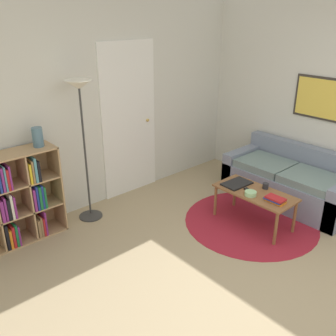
{
  "coord_description": "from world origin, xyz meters",
  "views": [
    {
      "loc": [
        -2.46,
        -1.23,
        2.42
      ],
      "look_at": [
        0.01,
        1.52,
        0.85
      ],
      "focal_mm": 40.0,
      "sensor_mm": 36.0,
      "label": 1
    }
  ],
  "objects_px": {
    "cup": "(266,186)",
    "floor_lamp": "(81,106)",
    "bookshelf": "(6,203)",
    "vase_on_shelf": "(38,137)",
    "bowl": "(251,193)",
    "laptop": "(237,184)",
    "couch": "(291,181)",
    "coffee_table": "(255,195)"
  },
  "relations": [
    {
      "from": "couch",
      "to": "cup",
      "type": "distance_m",
      "value": 0.79
    },
    {
      "from": "couch",
      "to": "bowl",
      "type": "relative_size",
      "value": 12.45
    },
    {
      "from": "vase_on_shelf",
      "to": "coffee_table",
      "type": "bearing_deg",
      "value": -39.2
    },
    {
      "from": "floor_lamp",
      "to": "vase_on_shelf",
      "type": "height_order",
      "value": "floor_lamp"
    },
    {
      "from": "bookshelf",
      "to": "bowl",
      "type": "height_order",
      "value": "bookshelf"
    },
    {
      "from": "floor_lamp",
      "to": "vase_on_shelf",
      "type": "relative_size",
      "value": 7.97
    },
    {
      "from": "laptop",
      "to": "couch",
      "type": "bearing_deg",
      "value": -13.69
    },
    {
      "from": "couch",
      "to": "coffee_table",
      "type": "bearing_deg",
      "value": -176.96
    },
    {
      "from": "bookshelf",
      "to": "laptop",
      "type": "bearing_deg",
      "value": -28.54
    },
    {
      "from": "laptop",
      "to": "bowl",
      "type": "relative_size",
      "value": 2.7
    },
    {
      "from": "bowl",
      "to": "cup",
      "type": "xyz_separation_m",
      "value": [
        0.28,
        -0.01,
        0.01
      ]
    },
    {
      "from": "laptop",
      "to": "cup",
      "type": "distance_m",
      "value": 0.35
    },
    {
      "from": "cup",
      "to": "floor_lamp",
      "type": "bearing_deg",
      "value": 136.03
    },
    {
      "from": "floor_lamp",
      "to": "bowl",
      "type": "height_order",
      "value": "floor_lamp"
    },
    {
      "from": "bookshelf",
      "to": "couch",
      "type": "xyz_separation_m",
      "value": [
        3.26,
        -1.5,
        -0.24
      ]
    },
    {
      "from": "floor_lamp",
      "to": "bowl",
      "type": "relative_size",
      "value": 12.56
    },
    {
      "from": "laptop",
      "to": "bowl",
      "type": "bearing_deg",
      "value": -111.98
    },
    {
      "from": "floor_lamp",
      "to": "vase_on_shelf",
      "type": "bearing_deg",
      "value": 170.43
    },
    {
      "from": "laptop",
      "to": "vase_on_shelf",
      "type": "xyz_separation_m",
      "value": [
        -1.89,
        1.28,
        0.7
      ]
    },
    {
      "from": "bookshelf",
      "to": "floor_lamp",
      "type": "bearing_deg",
      "value": -5.08
    },
    {
      "from": "bowl",
      "to": "laptop",
      "type": "bearing_deg",
      "value": 68.02
    },
    {
      "from": "bowl",
      "to": "vase_on_shelf",
      "type": "relative_size",
      "value": 0.63
    },
    {
      "from": "bookshelf",
      "to": "bowl",
      "type": "bearing_deg",
      "value": -35.21
    },
    {
      "from": "floor_lamp",
      "to": "coffee_table",
      "type": "xyz_separation_m",
      "value": [
        1.39,
        -1.46,
        -1.04
      ]
    },
    {
      "from": "coffee_table",
      "to": "cup",
      "type": "height_order",
      "value": "cup"
    },
    {
      "from": "floor_lamp",
      "to": "bowl",
      "type": "distance_m",
      "value": 2.18
    },
    {
      "from": "floor_lamp",
      "to": "laptop",
      "type": "distance_m",
      "value": 2.08
    },
    {
      "from": "couch",
      "to": "coffee_table",
      "type": "relative_size",
      "value": 1.77
    },
    {
      "from": "bookshelf",
      "to": "coffee_table",
      "type": "height_order",
      "value": "bookshelf"
    },
    {
      "from": "bookshelf",
      "to": "floor_lamp",
      "type": "relative_size",
      "value": 0.64
    },
    {
      "from": "bookshelf",
      "to": "couch",
      "type": "relative_size",
      "value": 0.64
    },
    {
      "from": "bookshelf",
      "to": "laptop",
      "type": "xyz_separation_m",
      "value": [
        2.34,
        -1.27,
        -0.06
      ]
    },
    {
      "from": "laptop",
      "to": "coffee_table",
      "type": "bearing_deg",
      "value": -89.19
    },
    {
      "from": "bookshelf",
      "to": "couch",
      "type": "height_order",
      "value": "bookshelf"
    },
    {
      "from": "cup",
      "to": "vase_on_shelf",
      "type": "height_order",
      "value": "vase_on_shelf"
    },
    {
      "from": "couch",
      "to": "coffee_table",
      "type": "xyz_separation_m",
      "value": [
        -0.91,
        -0.05,
        0.12
      ]
    },
    {
      "from": "floor_lamp",
      "to": "coffee_table",
      "type": "relative_size",
      "value": 1.79
    },
    {
      "from": "couch",
      "to": "vase_on_shelf",
      "type": "bearing_deg",
      "value": 151.94
    },
    {
      "from": "coffee_table",
      "to": "vase_on_shelf",
      "type": "relative_size",
      "value": 4.46
    },
    {
      "from": "coffee_table",
      "to": "cup",
      "type": "xyz_separation_m",
      "value": [
        0.16,
        -0.03,
        0.09
      ]
    },
    {
      "from": "vase_on_shelf",
      "to": "bowl",
      "type": "bearing_deg",
      "value": -41.51
    },
    {
      "from": "laptop",
      "to": "cup",
      "type": "relative_size",
      "value": 5.1
    }
  ]
}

